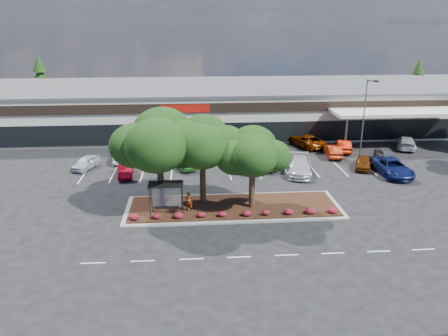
{
  "coord_description": "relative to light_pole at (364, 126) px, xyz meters",
  "views": [
    {
      "loc": [
        -5.48,
        -29.57,
        14.92
      ],
      "look_at": [
        -2.55,
        7.03,
        2.6
      ],
      "focal_mm": 35.0,
      "sensor_mm": 36.0,
      "label": 1
    }
  ],
  "objects": [
    {
      "name": "island_tree_mid",
      "position": [
        -18.04,
        -10.65,
        -0.11
      ],
      "size": [
        6.6,
        6.6,
        7.32
      ],
      "primitive_type": null,
      "color": "#15330D",
      "rests_on": "landscape_island"
    },
    {
      "name": "lane_markings",
      "position": [
        -13.68,
        -5.43,
        -4.03
      ],
      "size": [
        33.12,
        20.06,
        0.01
      ],
      "color": "silver",
      "rests_on": "ground"
    },
    {
      "name": "bus_shelter",
      "position": [
        -21.04,
        -12.91,
        -1.73
      ],
      "size": [
        2.75,
        1.55,
        2.59
      ],
      "color": "black",
      "rests_on": "landscape_island"
    },
    {
      "name": "car_16",
      "position": [
        -0.58,
        4.03,
        -3.3
      ],
      "size": [
        2.59,
        4.71,
        1.47
      ],
      "primitive_type": "imported",
      "rotation": [
        0.0,
        0.0,
        2.9
      ],
      "color": "#941401",
      "rests_on": "ground"
    },
    {
      "name": "car_15",
      "position": [
        -4.46,
        6.5,
        -3.24
      ],
      "size": [
        4.26,
        6.26,
        1.59
      ],
      "primitive_type": "imported",
      "rotation": [
        0.0,
        0.0,
        3.45
      ],
      "color": "#6A2402",
      "rests_on": "ground"
    },
    {
      "name": "car_13",
      "position": [
        -10.21,
        6.35,
        -3.2
      ],
      "size": [
        3.25,
        5.36,
        1.67
      ],
      "primitive_type": "imported",
      "rotation": [
        0.0,
        0.0,
        2.82
      ],
      "color": "#14491D",
      "rests_on": "ground"
    },
    {
      "name": "shrub_row",
      "position": [
        -15.54,
        -13.95,
        -3.52
      ],
      "size": [
        17.0,
        0.8,
        0.5
      ],
      "primitive_type": null,
      "color": "maroon",
      "rests_on": "landscape_island"
    },
    {
      "name": "car_14",
      "position": [
        -2.57,
        2.06,
        -3.32
      ],
      "size": [
        1.98,
        4.5,
        1.44
      ],
      "primitive_type": "imported",
      "rotation": [
        0.0,
        0.0,
        3.03
      ],
      "color": "maroon",
      "rests_on": "ground"
    },
    {
      "name": "car_12",
      "position": [
        -16.09,
        5.83,
        -3.32
      ],
      "size": [
        3.06,
        5.44,
        1.44
      ],
      "primitive_type": "imported",
      "rotation": [
        0.0,
        0.0,
        3.0
      ],
      "color": "maroon",
      "rests_on": "ground"
    },
    {
      "name": "car_9",
      "position": [
        -26.77,
        2.08,
        -3.32
      ],
      "size": [
        1.79,
        4.43,
        1.43
      ],
      "primitive_type": "imported",
      "rotation": [
        0.0,
        0.0,
        3.21
      ],
      "color": "silver",
      "rests_on": "ground"
    },
    {
      "name": "conifer_north_west",
      "position": [
        -43.54,
        30.15,
        0.97
      ],
      "size": [
        4.4,
        4.4,
        10.0
      ],
      "primitive_type": "cone",
      "color": "#15330D",
      "rests_on": "ground"
    },
    {
      "name": "car_6",
      "position": [
        -0.67,
        -2.53,
        -3.37
      ],
      "size": [
        3.0,
        4.22,
        1.33
      ],
      "primitive_type": "imported",
      "rotation": [
        0.0,
        0.0,
        -0.41
      ],
      "color": "#632B08",
      "rests_on": "ground"
    },
    {
      "name": "car_4",
      "position": [
        -10.64,
        -0.88,
        -3.24
      ],
      "size": [
        4.33,
        6.29,
        1.6
      ],
      "primitive_type": "imported",
      "rotation": [
        0.0,
        0.0,
        -0.32
      ],
      "color": "#215523",
      "rests_on": "ground"
    },
    {
      "name": "person_waiting",
      "position": [
        -19.26,
        -12.55,
        -2.97
      ],
      "size": [
        0.65,
        0.5,
        1.61
      ],
      "primitive_type": "imported",
      "rotation": [
        0.0,
        0.0,
        2.94
      ],
      "color": "#594C47",
      "rests_on": "landscape_island"
    },
    {
      "name": "car_3",
      "position": [
        -14.07,
        -1.3,
        -3.3
      ],
      "size": [
        4.42,
        5.81,
        1.47
      ],
      "primitive_type": "imported",
      "rotation": [
        0.0,
        0.0,
        0.43
      ],
      "color": "#4F4E55",
      "rests_on": "ground"
    },
    {
      "name": "car_11",
      "position": [
        -17.58,
        6.07,
        -3.2
      ],
      "size": [
        3.19,
        5.25,
        1.67
      ],
      "primitive_type": "imported",
      "rotation": [
        0.0,
        0.0,
        3.41
      ],
      "color": "navy",
      "rests_on": "ground"
    },
    {
      "name": "light_pole",
      "position": [
        0.0,
        0.0,
        0.0
      ],
      "size": [
        1.43,
        0.55,
        9.15
      ],
      "rotation": [
        0.0,
        0.0,
        0.13
      ],
      "color": "gray",
      "rests_on": "ground"
    },
    {
      "name": "car_17",
      "position": [
        7.63,
        4.83,
        -3.28
      ],
      "size": [
        3.9,
        5.6,
        1.51
      ],
      "primitive_type": "imported",
      "rotation": [
        0.0,
        0.0,
        2.76
      ],
      "color": "#B8BCC6",
      "rests_on": "ground"
    },
    {
      "name": "ground",
      "position": [
        -13.54,
        -15.85,
        -4.03
      ],
      "size": [
        160.0,
        160.0,
        0.0
      ],
      "primitive_type": "plane",
      "color": "black",
      "rests_on": "ground"
    },
    {
      "name": "island_tree_west",
      "position": [
        -21.54,
        -11.35,
        0.17
      ],
      "size": [
        7.2,
        7.2,
        7.89
      ],
      "primitive_type": null,
      "color": "#15330D",
      "rests_on": "landscape_island"
    },
    {
      "name": "car_2",
      "position": [
        -19.92,
        -0.59,
        -3.27
      ],
      "size": [
        3.2,
        4.94,
        1.54
      ],
      "primitive_type": "imported",
      "rotation": [
        0.0,
        0.0,
        0.37
      ],
      "color": "#174315",
      "rests_on": "ground"
    },
    {
      "name": "car_8",
      "position": [
        2.75,
        -0.71,
        -3.29
      ],
      "size": [
        2.0,
        4.45,
        1.48
      ],
      "primitive_type": "imported",
      "rotation": [
        0.0,
        0.0,
        -0.06
      ],
      "color": "#4B4C52",
      "rests_on": "ground"
    },
    {
      "name": "car_0",
      "position": [
        -30.21,
        -0.13,
        -3.37
      ],
      "size": [
        2.84,
        4.18,
        1.32
      ],
      "primitive_type": "imported",
      "rotation": [
        0.0,
        0.0,
        -0.36
      ],
      "color": "silver",
      "rests_on": "ground"
    },
    {
      "name": "island_tree_east",
      "position": [
        -14.04,
        -12.15,
        -0.52
      ],
      "size": [
        5.8,
        5.8,
        6.5
      ],
      "primitive_type": null,
      "color": "#15330D",
      "rests_on": "landscape_island"
    },
    {
      "name": "retail_store",
      "position": [
        -13.48,
        18.05,
        -0.88
      ],
      "size": [
        80.4,
        25.2,
        6.25
      ],
      "color": "silver",
      "rests_on": "ground"
    },
    {
      "name": "car_7",
      "position": [
        1.53,
        -4.66,
        -3.22
      ],
      "size": [
        2.72,
        5.88,
        1.63
      ],
      "primitive_type": "imported",
      "rotation": [
        0.0,
        0.0,
        0.0
      ],
      "color": "navy",
      "rests_on": "ground"
    },
    {
      "name": "car_5",
      "position": [
        -7.87,
        -3.56,
        -3.21
      ],
      "size": [
        3.54,
        6.05,
        1.65
      ],
      "primitive_type": "imported",
      "rotation": [
        0.0,
        0.0,
        -0.23
      ],
      "color": "silver",
      "rests_on": "ground"
    },
    {
      "name": "car_1",
      "position": [
        -25.61,
        -2.84,
        -3.37
      ],
      "size": [
        1.74,
        4.16,
        1.34
      ],
      "primitive_type": "imported",
      "rotation": [
        0.0,
        0.0,
        0.08
      ],
      "color": "maroon",
      "rests_on": "ground"
    },
    {
      "name": "conifer_north_east",
      "position": [
        20.46,
        28.15,
        0.47
      ],
      "size": [
        3.96,
        3.96,
        9.0
      ],
      "primitive_type": "cone",
      "color": "#15330D",
      "rests_on": "ground"
    },
    {
      "name": "landscape_island",
      "position": [
        -15.54,
        -11.85,
        -3.91
      ],
      "size": [
        18.0,
        6.0,
        0.26
      ],
      "color": "gray",
      "rests_on": "ground"
    },
    {
      "name": "car_10",
      "position": [
        -20.5,
        3.14,
        -3.36
      ],
      "size": [
        3.46,
        5.3,
        1.36
      ],
      "primitive_type": "imported",
      "rotation": [
        0.0,
        0.0,
        3.41
      ],
      "color": "#20561E",
      "rests_on": "ground"
    }
  ]
}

